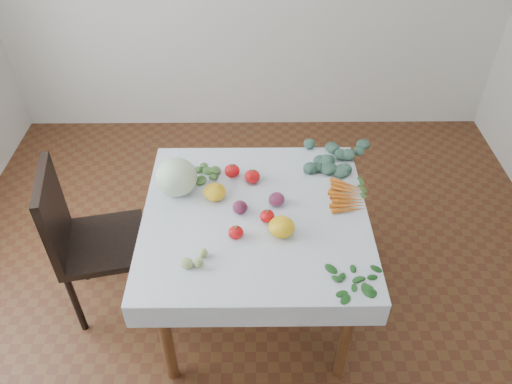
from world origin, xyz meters
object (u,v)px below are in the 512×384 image
(chair, at_px, (82,235))
(cabbage, at_px, (176,177))
(heirloom_back, at_px, (215,192))
(carrot_bunch, at_px, (348,197))
(table, at_px, (255,228))

(chair, distance_m, cabbage, 0.61)
(heirloom_back, distance_m, carrot_bunch, 0.69)
(table, bearing_deg, chair, 176.50)
(cabbage, xyz_separation_m, heirloom_back, (0.20, -0.05, -0.06))
(cabbage, height_order, carrot_bunch, cabbage)
(table, distance_m, chair, 0.93)
(chair, bearing_deg, heirloom_back, 5.21)
(table, xyz_separation_m, heirloom_back, (-0.21, 0.12, 0.14))
(chair, xyz_separation_m, heirloom_back, (0.72, 0.07, 0.24))
(cabbage, bearing_deg, table, -23.50)
(cabbage, bearing_deg, heirloom_back, -15.33)
(table, xyz_separation_m, cabbage, (-0.41, 0.18, 0.20))
(chair, height_order, cabbage, chair)
(cabbage, xyz_separation_m, carrot_bunch, (0.89, -0.07, -0.08))
(chair, distance_m, heirloom_back, 0.76)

